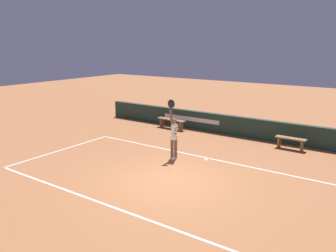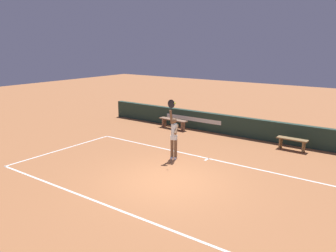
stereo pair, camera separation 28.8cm
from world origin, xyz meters
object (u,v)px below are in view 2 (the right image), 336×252
object	(u,v)px
tennis_ball	(175,103)
courtside_bench_near	(292,141)
tennis_player	(174,135)
courtside_bench_far	(173,121)

from	to	relation	value
tennis_ball	courtside_bench_near	distance (m)	5.73
tennis_player	courtside_bench_far	size ratio (longest dim) A/B	1.37
tennis_player	tennis_ball	world-z (taller)	tennis_player
tennis_player	courtside_bench_near	distance (m)	5.35
tennis_player	courtside_bench_near	bearing A→B (deg)	48.26
courtside_bench_far	tennis_ball	bearing A→B (deg)	-54.52
tennis_player	tennis_ball	xyz separation A→B (m)	(0.25, -0.30, 1.34)
tennis_player	tennis_ball	size ratio (longest dim) A/B	36.33
tennis_ball	courtside_bench_far	distance (m)	5.72
tennis_ball	courtside_bench_near	xyz separation A→B (m)	(3.29, 4.26, -1.96)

